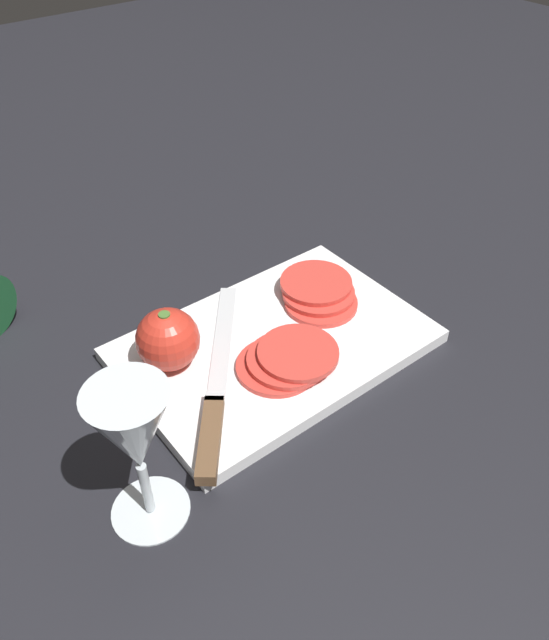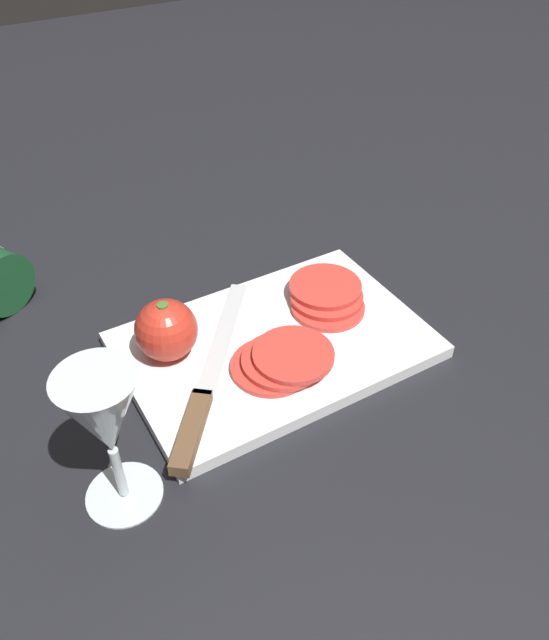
% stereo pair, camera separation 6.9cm
% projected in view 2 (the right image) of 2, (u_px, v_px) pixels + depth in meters
% --- Properties ---
extents(ground_plane, '(3.00, 3.00, 0.00)m').
position_uv_depth(ground_plane, '(326.00, 333.00, 0.75)').
color(ground_plane, black).
extents(cutting_board, '(0.34, 0.23, 0.02)m').
position_uv_depth(cutting_board, '(274.00, 345.00, 0.72)').
color(cutting_board, white).
rests_on(cutting_board, ground_plane).
extents(wine_glass, '(0.07, 0.07, 0.15)m').
position_uv_depth(wine_glass, '(105.00, 422.00, 0.51)').
color(wine_glass, silver).
rests_on(wine_glass, ground_plane).
extents(whole_tomato, '(0.07, 0.07, 0.07)m').
position_uv_depth(whole_tomato, '(166.00, 330.00, 0.68)').
color(whole_tomato, red).
rests_on(whole_tomato, cutting_board).
extents(knife, '(0.20, 0.24, 0.01)m').
position_uv_depth(knife, '(200.00, 405.00, 0.63)').
color(knife, silver).
rests_on(knife, cutting_board).
extents(tomato_slice_stack_near, '(0.10, 0.11, 0.02)m').
position_uv_depth(tomato_slice_stack_near, '(327.00, 297.00, 0.76)').
color(tomato_slice_stack_near, '#D63D33').
rests_on(tomato_slice_stack_near, cutting_board).
extents(tomato_slice_stack_far, '(0.11, 0.10, 0.02)m').
position_uv_depth(tomato_slice_stack_far, '(282.00, 360.00, 0.68)').
color(tomato_slice_stack_far, '#D63D33').
rests_on(tomato_slice_stack_far, cutting_board).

